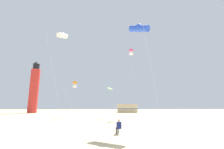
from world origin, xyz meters
The scene contains 8 objects.
kite_flyer_standing centered at (0.08, 6.53, 0.61)m, with size 0.44×0.56×1.16m.
kite_tube_white centered at (-7.00, 15.94, 12.52)m, with size 3.29×3.37×13.22m.
kite_tube_blue centered at (2.71, 8.86, 10.44)m, with size 2.93×3.10×11.14m.
kite_box_orange centered at (-5.95, 23.66, 6.19)m, with size 3.44×2.77×6.78m.
kite_box_rainbow centered at (4.95, 22.97, 12.80)m, with size 1.61×1.53×13.41m.
kite_diamond_lime centered at (0.68, 22.42, 5.18)m, with size 2.22×2.22×5.56m.
lighthouse_distant centered at (-22.00, 46.14, 7.84)m, with size 2.80×2.80×16.80m.
rv_van_tan centered at (8.36, 46.18, 1.39)m, with size 6.49×2.49×2.80m.
Camera 1 is at (-1.66, -6.45, 2.20)m, focal length 25.17 mm.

